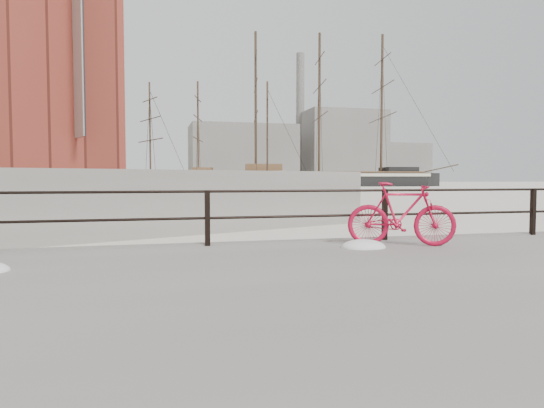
{
  "coord_description": "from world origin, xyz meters",
  "views": [
    {
      "loc": [
        -8.0,
        -8.86,
        1.56
      ],
      "look_at": [
        -5.38,
        1.5,
        1.0
      ],
      "focal_mm": 32.0,
      "sensor_mm": 36.0,
      "label": 1
    }
  ],
  "objects": [
    {
      "name": "industrial_mid",
      "position": [
        55.0,
        145.0,
        12.0
      ],
      "size": [
        26.0,
        20.0,
        24.0
      ],
      "primitive_type": "cube",
      "color": "gray",
      "rests_on": "ground"
    },
    {
      "name": "schooner_mid",
      "position": [
        5.93,
        73.95,
        0.0
      ],
      "size": [
        28.11,
        17.09,
        19.09
      ],
      "primitive_type": null,
      "rotation": [
        0.0,
        0.0,
        -0.24
      ],
      "color": "beige",
      "rests_on": "ground"
    },
    {
      "name": "industrial_east",
      "position": [
        78.0,
        150.0,
        7.0
      ],
      "size": [
        20.0,
        16.0,
        14.0
      ],
      "primitive_type": "cube",
      "color": "gray",
      "rests_on": "ground"
    },
    {
      "name": "industrial_west",
      "position": [
        20.0,
        140.0,
        9.0
      ],
      "size": [
        32.0,
        18.0,
        18.0
      ],
      "primitive_type": "cube",
      "color": "gray",
      "rests_on": "ground"
    },
    {
      "name": "schooner_left",
      "position": [
        -13.01,
        72.91,
        0.0
      ],
      "size": [
        26.52,
        18.83,
        18.4
      ],
      "primitive_type": null,
      "rotation": [
        0.0,
        0.0,
        0.36
      ],
      "color": "white",
      "rests_on": "ground"
    },
    {
      "name": "guardrail",
      "position": [
        0.0,
        -0.15,
        0.85
      ],
      "size": [
        28.0,
        0.1,
        1.0
      ],
      "primitive_type": null,
      "color": "black",
      "rests_on": "promenade"
    },
    {
      "name": "bicycle",
      "position": [
        -3.61,
        -1.0,
        0.92
      ],
      "size": [
        1.87,
        0.98,
        1.15
      ],
      "primitive_type": "imported",
      "rotation": [
        0.0,
        0.0,
        -0.39
      ],
      "color": "#B10B2D",
      "rests_on": "promenade"
    },
    {
      "name": "barque_black",
      "position": [
        25.82,
        85.6,
        0.0
      ],
      "size": [
        59.66,
        28.41,
        32.6
      ],
      "primitive_type": null,
      "rotation": [
        0.0,
        0.0,
        -0.17
      ],
      "color": "black",
      "rests_on": "ground"
    },
    {
      "name": "ground",
      "position": [
        0.0,
        0.0,
        0.0
      ],
      "size": [
        400.0,
        400.0,
        0.0
      ],
      "primitive_type": "plane",
      "color": "white",
      "rests_on": "ground"
    },
    {
      "name": "smokestack",
      "position": [
        42.0,
        150.0,
        22.0
      ],
      "size": [
        2.8,
        2.8,
        44.0
      ],
      "primitive_type": "cylinder",
      "color": "gray",
      "rests_on": "ground"
    }
  ]
}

